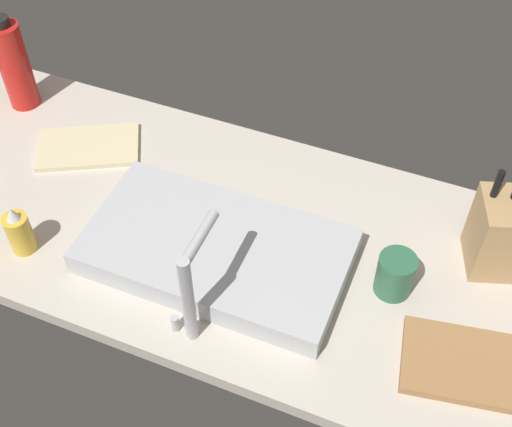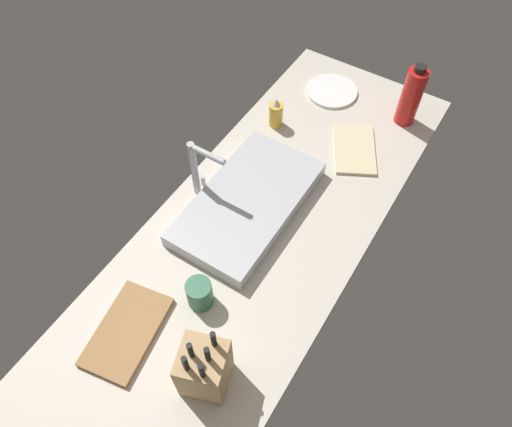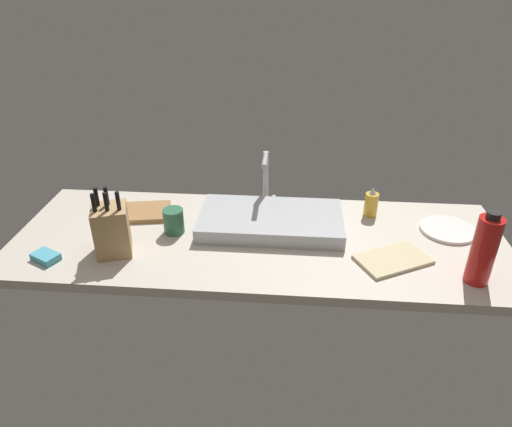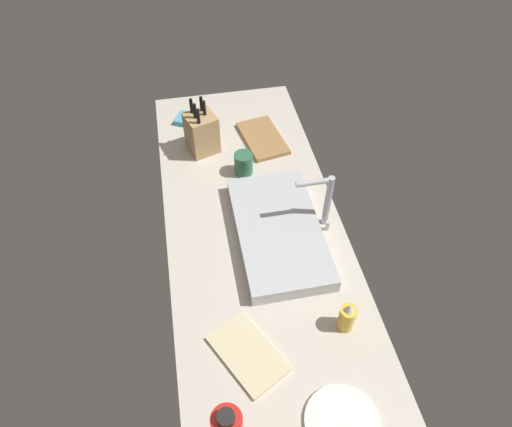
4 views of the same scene
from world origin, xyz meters
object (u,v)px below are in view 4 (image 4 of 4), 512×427
object	(u,v)px
dish_sponge	(183,119)
sink_basin	(278,231)
soap_bottle	(347,317)
dish_towel	(248,354)
coffee_mug	(243,164)
faucet	(324,198)
knife_block	(202,133)
cutting_board	(263,138)
dinner_plate	(342,422)

from	to	relation	value
dish_sponge	sink_basin	bearing A→B (deg)	20.52
soap_bottle	dish_towel	size ratio (longest dim) A/B	0.51
soap_bottle	coffee_mug	distance (cm)	76.94
dish_towel	dish_sponge	distance (cm)	117.83
faucet	knife_block	xyz separation A→B (cm)	(-50.17, -38.10, -4.75)
sink_basin	dish_sponge	xyz separation A→B (cm)	(-74.92, -28.04, -1.58)
cutting_board	coffee_mug	size ratio (longest dim) A/B	2.88
cutting_board	knife_block	bearing A→B (deg)	-87.07
sink_basin	knife_block	size ratio (longest dim) A/B	2.25
sink_basin	dish_towel	size ratio (longest dim) A/B	2.25
soap_bottle	dish_towel	bearing A→B (deg)	-83.32
dish_towel	dish_sponge	size ratio (longest dim) A/B	2.66
cutting_board	dish_sponge	world-z (taller)	dish_sponge
knife_block	soap_bottle	world-z (taller)	knife_block
coffee_mug	dish_sponge	xyz separation A→B (cm)	(-39.26, -21.49, -3.50)
faucet	dinner_plate	xyz separation A→B (cm)	(69.47, -14.21, -13.17)
cutting_board	dish_towel	bearing A→B (deg)	-13.95
sink_basin	faucet	world-z (taller)	faucet
faucet	dish_towel	bearing A→B (deg)	-38.10
soap_bottle	dish_sponge	distance (cm)	120.89
knife_block	dish_sponge	size ratio (longest dim) A/B	2.65
cutting_board	coffee_mug	xyz separation A→B (cm)	(18.88, -11.80, 3.80)
soap_bottle	dinner_plate	size ratio (longest dim) A/B	0.60
dinner_plate	sink_basin	bearing A→B (deg)	-177.73
dinner_plate	coffee_mug	xyz separation A→B (cm)	(-102.12, -9.18, 4.10)
dinner_plate	coffee_mug	world-z (taller)	coffee_mug
sink_basin	dish_sponge	world-z (taller)	sink_basin
sink_basin	dish_towel	bearing A→B (deg)	-23.92
cutting_board	soap_bottle	xyz separation A→B (cm)	(93.40, 7.33, 4.32)
soap_bottle	faucet	bearing A→B (deg)	174.19
faucet	coffee_mug	xyz separation A→B (cm)	(-32.65, -23.39, -9.07)
soap_bottle	dish_towel	xyz separation A→B (cm)	(3.69, -31.45, -4.62)
sink_basin	dinner_plate	world-z (taller)	sink_basin
soap_bottle	dish_sponge	world-z (taller)	soap_bottle
knife_block	sink_basin	bearing A→B (deg)	3.41
sink_basin	soap_bottle	distance (cm)	40.92
cutting_board	soap_bottle	distance (cm)	93.79
sink_basin	cutting_board	xyz separation A→B (cm)	(-54.54, 5.25, -1.88)
dinner_plate	dish_towel	xyz separation A→B (cm)	(-23.91, -21.50, 0.00)
dinner_plate	coffee_mug	distance (cm)	102.61
soap_bottle	coffee_mug	world-z (taller)	soap_bottle
dish_towel	soap_bottle	bearing A→B (deg)	96.68
faucet	dinner_plate	distance (cm)	72.12
dish_towel	dish_sponge	xyz separation A→B (cm)	(-117.47, -9.17, 0.60)
coffee_mug	dish_towel	bearing A→B (deg)	-8.95
sink_basin	faucet	distance (cm)	20.34
sink_basin	dish_sponge	bearing A→B (deg)	-159.48
cutting_board	dish_sponge	xyz separation A→B (cm)	(-20.39, -33.29, 0.30)
sink_basin	dinner_plate	bearing A→B (deg)	2.27
soap_bottle	dinner_plate	bearing A→B (deg)	-19.83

